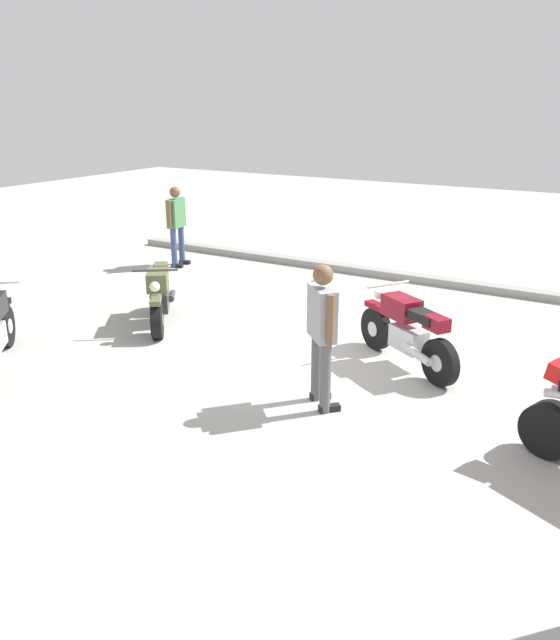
{
  "coord_description": "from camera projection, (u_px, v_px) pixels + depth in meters",
  "views": [
    {
      "loc": [
        4.1,
        -7.74,
        3.56
      ],
      "look_at": [
        0.02,
        -0.77,
        0.75
      ],
      "focal_mm": 35.66,
      "sensor_mm": 36.0,
      "label": 1
    }
  ],
  "objects": [
    {
      "name": "ground_plane",
      "position": [
        305.0,
        353.0,
        9.43
      ],
      "size": [
        40.0,
        40.0,
        0.0
      ],
      "primitive_type": "plane",
      "color": "#ADAAA3"
    },
    {
      "name": "curb_edge",
      "position": [
        410.0,
        277.0,
        13.15
      ],
      "size": [
        14.0,
        0.3,
        0.15
      ],
      "primitive_type": "cube",
      "color": "gray",
      "rests_on": "ground"
    },
    {
      "name": "motorcycle_maroon_cruiser",
      "position": [
        407.0,
        331.0,
        8.8
      ],
      "size": [
        1.82,
        1.24,
        1.09
      ],
      "rotation": [
        0.0,
        0.0,
        2.56
      ],
      "color": "black",
      "rests_on": "ground"
    },
    {
      "name": "motorcycle_olive_vintage",
      "position": [
        160.0,
        296.0,
        10.49
      ],
      "size": [
        1.28,
        1.67,
        1.07
      ],
      "rotation": [
        0.0,
        0.0,
        5.35
      ],
      "color": "black",
      "rests_on": "ground"
    },
    {
      "name": "person_in_gray_shirt",
      "position": [
        322.0,
        327.0,
        7.47
      ],
      "size": [
        0.57,
        0.56,
        1.78
      ],
      "rotation": [
        0.0,
        0.0,
        0.79
      ],
      "color": "#59595B",
      "rests_on": "ground"
    },
    {
      "name": "person_in_green_shirt",
      "position": [
        177.0,
        221.0,
        14.05
      ],
      "size": [
        0.38,
        0.68,
        1.76
      ],
      "rotation": [
        0.0,
        0.0,
        0.17
      ],
      "color": "#384772",
      "rests_on": "ground"
    }
  ]
}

